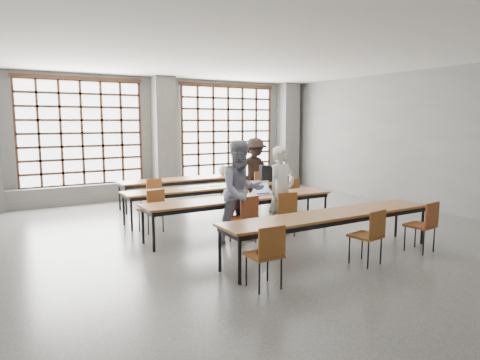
# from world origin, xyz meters

# --- Properties ---
(floor) EXTENTS (11.00, 11.00, 0.00)m
(floor) POSITION_xyz_m (0.00, 0.00, 0.00)
(floor) COLOR #50504D
(floor) RESTS_ON ground
(ceiling) EXTENTS (11.00, 11.00, 0.00)m
(ceiling) POSITION_xyz_m (0.00, 0.00, 3.50)
(ceiling) COLOR silver
(ceiling) RESTS_ON floor
(wall_back) EXTENTS (10.00, 0.00, 10.00)m
(wall_back) POSITION_xyz_m (0.00, 5.50, 1.75)
(wall_back) COLOR #60605D
(wall_back) RESTS_ON floor
(wall_right) EXTENTS (0.00, 11.00, 11.00)m
(wall_right) POSITION_xyz_m (5.00, 0.00, 1.75)
(wall_right) COLOR #60605D
(wall_right) RESTS_ON floor
(column_mid) EXTENTS (0.60, 0.55, 3.50)m
(column_mid) POSITION_xyz_m (0.00, 5.22, 1.75)
(column_mid) COLOR #4F4F4D
(column_mid) RESTS_ON floor
(column_right) EXTENTS (0.60, 0.55, 3.50)m
(column_right) POSITION_xyz_m (4.50, 5.22, 1.75)
(column_right) COLOR #4F4F4D
(column_right) RESTS_ON floor
(window_left) EXTENTS (3.32, 0.12, 3.00)m
(window_left) POSITION_xyz_m (-2.25, 5.42, 1.90)
(window_left) COLOR white
(window_left) RESTS_ON wall_back
(window_right) EXTENTS (3.32, 0.12, 3.00)m
(window_right) POSITION_xyz_m (2.25, 5.42, 1.90)
(window_right) COLOR white
(window_right) RESTS_ON wall_back
(sill_ledge) EXTENTS (9.80, 0.35, 0.50)m
(sill_ledge) POSITION_xyz_m (0.00, 5.30, 0.25)
(sill_ledge) COLOR #4F4F4D
(sill_ledge) RESTS_ON floor
(desk_row_a) EXTENTS (4.00, 0.70, 0.73)m
(desk_row_a) POSITION_xyz_m (0.22, 3.61, 0.66)
(desk_row_a) COLOR brown
(desk_row_a) RESTS_ON floor
(desk_row_b) EXTENTS (4.00, 0.70, 0.73)m
(desk_row_b) POSITION_xyz_m (-0.12, 1.98, 0.66)
(desk_row_b) COLOR brown
(desk_row_b) RESTS_ON floor
(desk_row_c) EXTENTS (4.00, 0.70, 0.73)m
(desk_row_c) POSITION_xyz_m (-0.20, 0.40, 0.66)
(desk_row_c) COLOR brown
(desk_row_c) RESTS_ON floor
(desk_row_d) EXTENTS (4.00, 0.70, 0.73)m
(desk_row_d) POSITION_xyz_m (0.32, -1.61, 0.66)
(desk_row_d) COLOR brown
(desk_row_d) RESTS_ON floor
(chair_back_left) EXTENTS (0.48, 0.48, 0.88)m
(chair_back_left) POSITION_xyz_m (-1.17, 2.98, 0.54)
(chair_back_left) COLOR brown
(chair_back_left) RESTS_ON floor
(chair_back_mid) EXTENTS (0.45, 0.46, 0.88)m
(chair_back_mid) POSITION_xyz_m (1.03, 2.98, 0.54)
(chair_back_mid) COLOR brown
(chair_back_mid) RESTS_ON floor
(chair_back_right) EXTENTS (0.45, 0.46, 0.88)m
(chair_back_right) POSITION_xyz_m (1.83, 2.98, 0.54)
(chair_back_right) COLOR brown
(chair_back_right) RESTS_ON floor
(chair_mid_left) EXTENTS (0.51, 0.51, 0.88)m
(chair_mid_left) POSITION_xyz_m (-1.70, 1.35, 0.54)
(chair_mid_left) COLOR brown
(chair_mid_left) RESTS_ON floor
(chair_mid_centre) EXTENTS (0.52, 0.52, 0.88)m
(chair_mid_centre) POSITION_xyz_m (0.26, 1.35, 0.54)
(chair_mid_centre) COLOR brown
(chair_mid_centre) RESTS_ON floor
(chair_mid_right) EXTENTS (0.43, 0.44, 0.88)m
(chair_mid_right) POSITION_xyz_m (1.68, 1.35, 0.54)
(chair_mid_right) COLOR brown
(chair_mid_right) RESTS_ON floor
(chair_front_left) EXTENTS (0.46, 0.47, 0.88)m
(chair_front_left) POSITION_xyz_m (-0.49, -0.23, 0.54)
(chair_front_left) COLOR maroon
(chair_front_left) RESTS_ON floor
(chair_front_right) EXTENTS (0.48, 0.49, 0.88)m
(chair_front_right) POSITION_xyz_m (0.38, -0.23, 0.54)
(chair_front_right) COLOR brown
(chair_front_right) RESTS_ON floor
(chair_near_left) EXTENTS (0.43, 0.44, 0.88)m
(chair_near_left) POSITION_xyz_m (-1.39, -2.24, 0.54)
(chair_near_left) COLOR brown
(chair_near_left) RESTS_ON floor
(chair_near_mid) EXTENTS (0.48, 0.49, 0.88)m
(chair_near_mid) POSITION_xyz_m (0.53, -2.24, 0.54)
(chair_near_mid) COLOR brown
(chair_near_mid) RESTS_ON floor
(chair_near_right) EXTENTS (0.47, 0.48, 0.88)m
(chair_near_right) POSITION_xyz_m (1.83, -2.24, 0.54)
(chair_near_right) COLOR brown
(chair_near_right) RESTS_ON floor
(student_male) EXTENTS (0.70, 0.52, 1.74)m
(student_male) POSITION_xyz_m (0.40, -0.10, 0.87)
(student_male) COLOR silver
(student_male) RESTS_ON floor
(student_female) EXTENTS (0.94, 0.75, 1.87)m
(student_female) POSITION_xyz_m (-0.50, -0.10, 0.94)
(student_female) COLOR #181C48
(student_female) RESTS_ON floor
(student_back) EXTENTS (1.19, 0.74, 1.77)m
(student_back) POSITION_xyz_m (1.82, 3.11, 0.88)
(student_back) COLOR black
(student_back) RESTS_ON floor
(laptop_front) EXTENTS (0.41, 0.36, 0.26)m
(laptop_front) POSITION_xyz_m (0.36, 0.51, 0.79)
(laptop_front) COLOR #A9AAAE
(laptop_front) RESTS_ON desk_row_c
(laptop_back) EXTENTS (0.42, 0.38, 0.26)m
(laptop_back) POSITION_xyz_m (1.56, 3.72, 0.79)
(laptop_back) COLOR #AEAEB2
(laptop_back) RESTS_ON desk_row_a
(mouse) EXTENTS (0.11, 0.08, 0.04)m
(mouse) POSITION_xyz_m (0.75, 0.38, 0.75)
(mouse) COLOR white
(mouse) RESTS_ON desk_row_c
(green_box) EXTENTS (0.26, 0.13, 0.09)m
(green_box) POSITION_xyz_m (-0.25, 0.48, 0.78)
(green_box) COLOR green
(green_box) RESTS_ON desk_row_c
(phone) EXTENTS (0.14, 0.09, 0.01)m
(phone) POSITION_xyz_m (-0.02, 0.30, 0.74)
(phone) COLOR black
(phone) RESTS_ON desk_row_c
(paper_sheet_a) EXTENTS (0.34, 0.27, 0.00)m
(paper_sheet_a) POSITION_xyz_m (-0.72, 2.03, 0.73)
(paper_sheet_a) COLOR silver
(paper_sheet_a) RESTS_ON desk_row_b
(paper_sheet_b) EXTENTS (0.36, 0.33, 0.00)m
(paper_sheet_b) POSITION_xyz_m (-0.42, 1.93, 0.73)
(paper_sheet_b) COLOR white
(paper_sheet_b) RESTS_ON desk_row_b
(paper_sheet_c) EXTENTS (0.35, 0.29, 0.00)m
(paper_sheet_c) POSITION_xyz_m (-0.02, 1.98, 0.73)
(paper_sheet_c) COLOR silver
(paper_sheet_c) RESTS_ON desk_row_b
(backpack) EXTENTS (0.36, 0.27, 0.40)m
(backpack) POSITION_xyz_m (1.48, 2.03, 0.93)
(backpack) COLOR black
(backpack) RESTS_ON desk_row_b
(plastic_bag) EXTENTS (0.29, 0.24, 0.29)m
(plastic_bag) POSITION_xyz_m (1.12, 3.66, 0.87)
(plastic_bag) COLOR silver
(plastic_bag) RESTS_ON desk_row_a
(red_pouch) EXTENTS (0.21, 0.13, 0.06)m
(red_pouch) POSITION_xyz_m (-1.38, -2.16, 0.50)
(red_pouch) COLOR maroon
(red_pouch) RESTS_ON chair_near_left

